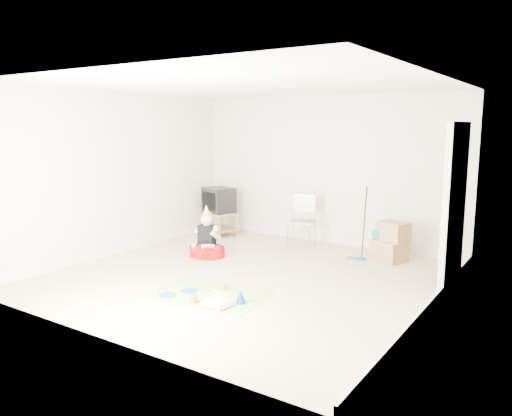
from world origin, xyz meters
The scene contains 16 objects.
ground centered at (0.00, 0.00, 0.00)m, with size 5.00×5.00×0.00m, color beige.
doorway_recess centered at (2.48, 1.20, 1.02)m, with size 0.02×0.90×2.05m, color black.
tv_stand centered at (-1.96, 1.94, 0.26)m, with size 0.82×0.67×0.44m.
crt_tv centered at (-1.96, 1.94, 0.67)m, with size 0.54×0.45×0.47m, color black.
folding_chair centered at (-0.15, 1.90, 0.45)m, with size 0.51×0.49×0.93m.
cardboard_boxes centered at (1.42, 1.88, 0.30)m, with size 0.61×0.53×0.62m.
floor_mop centered at (0.96, 1.67, 0.26)m, with size 0.30×0.38×1.13m.
book_pile centered at (2.34, 1.90, 0.05)m, with size 0.31×0.34×0.09m.
seated_woman centered at (-1.12, 0.52, 0.18)m, with size 0.66×0.66×0.84m.
party_mat centered at (0.06, -0.89, 0.00)m, with size 1.40×1.01×0.01m, color #DF2F88.
birthday_cake centered at (0.41, -1.18, 0.04)m, with size 0.30×0.25×0.14m.
blue_plate_near centered at (-0.22, -0.96, 0.01)m, with size 0.21×0.21×0.01m, color #1650B4.
blue_plate_far centered at (-0.34, -1.23, 0.01)m, with size 0.21×0.21×0.01m, color #1650B4.
orange_cup_near centered at (0.13, -0.68, 0.04)m, with size 0.06×0.06×0.07m, color #CE6416.
orange_cup_far centered at (0.10, -1.26, 0.05)m, with size 0.08×0.08×0.09m, color #CE6416.
blue_party_hat centered at (0.57, -0.95, 0.10)m, with size 0.12×0.12×0.18m, color #1B35C0.
Camera 1 is at (3.81, -5.56, 2.08)m, focal length 35.00 mm.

